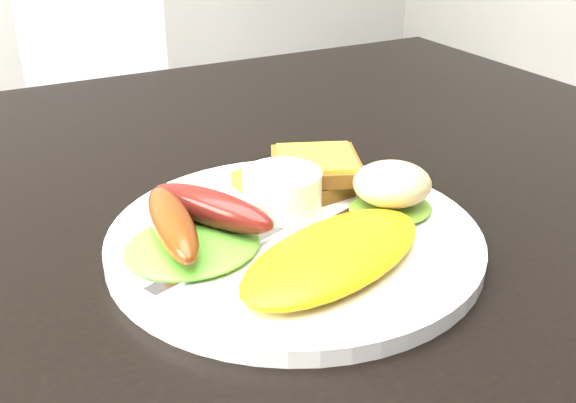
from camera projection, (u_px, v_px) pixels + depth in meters
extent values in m
cube|color=black|center=(134.00, 234.00, 0.55)|extent=(1.20, 0.80, 0.04)
cube|color=#A98252|center=(118.00, 114.00, 1.68)|extent=(0.45, 0.45, 0.04)
imported|color=navy|center=(43.00, 90.00, 1.00)|extent=(0.56, 0.42, 1.41)
cylinder|color=white|center=(294.00, 239.00, 0.49)|extent=(0.27, 0.27, 0.01)
ellipsoid|color=#448425|center=(193.00, 246.00, 0.46)|extent=(0.11, 0.10, 0.01)
ellipsoid|color=#57941A|center=(390.00, 208.00, 0.51)|extent=(0.07, 0.06, 0.01)
ellipsoid|color=yellow|center=(334.00, 255.00, 0.44)|extent=(0.17, 0.12, 0.02)
ellipsoid|color=brown|center=(172.00, 223.00, 0.46)|extent=(0.04, 0.11, 0.03)
ellipsoid|color=maroon|center=(211.00, 208.00, 0.48)|extent=(0.08, 0.11, 0.03)
cylinder|color=white|center=(282.00, 193.00, 0.51)|extent=(0.06, 0.06, 0.03)
cube|color=brown|center=(292.00, 184.00, 0.55)|extent=(0.08, 0.08, 0.01)
cube|color=brown|center=(316.00, 166.00, 0.55)|extent=(0.09, 0.09, 0.01)
ellipsoid|color=beige|center=(392.00, 184.00, 0.51)|extent=(0.07, 0.07, 0.03)
cube|color=#ADAFB7|center=(241.00, 248.00, 0.46)|extent=(0.15, 0.06, 0.00)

